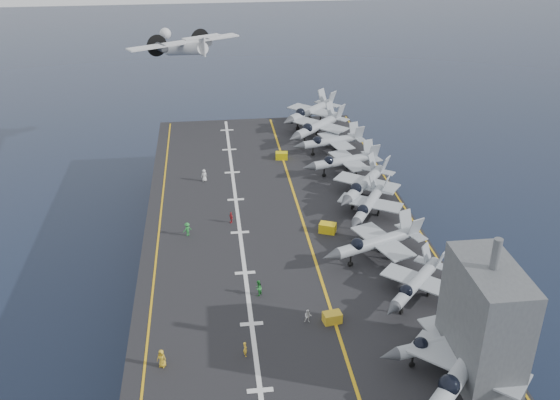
{
  "coord_description": "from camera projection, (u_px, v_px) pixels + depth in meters",
  "views": [
    {
      "loc": [
        -9.44,
        -73.97,
        52.81
      ],
      "look_at": [
        0.0,
        4.0,
        13.0
      ],
      "focal_mm": 40.0,
      "sensor_mm": 36.0,
      "label": 1
    }
  ],
  "objects": [
    {
      "name": "crew_1",
      "position": [
        245.0,
        349.0,
        62.45
      ],
      "size": [
        0.92,
        1.15,
        1.69
      ],
      "primitive_type": "imported",
      "color": "yellow",
      "rests_on": "flight_deck"
    },
    {
      "name": "tow_cart_a",
      "position": [
        332.0,
        317.0,
        67.4
      ],
      "size": [
        2.13,
        1.56,
        1.17
      ],
      "primitive_type": null,
      "color": "gold",
      "rests_on": "flight_deck"
    },
    {
      "name": "landing_centerline",
      "position": [
        240.0,
        232.0,
        85.03
      ],
      "size": [
        0.5,
        90.0,
        0.02
      ],
      "primitive_type": "cube",
      "color": "silver",
      "rests_on": "flight_deck"
    },
    {
      "name": "crew_0",
      "position": [
        162.0,
        358.0,
        60.98
      ],
      "size": [
        1.42,
        1.22,
        1.99
      ],
      "primitive_type": "imported",
      "color": "gold",
      "rests_on": "flight_deck"
    },
    {
      "name": "fighter_jet_2",
      "position": [
        416.0,
        282.0,
        70.58
      ],
      "size": [
        14.94,
        15.22,
        4.45
      ],
      "primitive_type": null,
      "color": "gray",
      "rests_on": "flight_deck"
    },
    {
      "name": "foul_line",
      "position": [
        305.0,
        228.0,
        86.0
      ],
      "size": [
        0.35,
        90.0,
        0.02
      ],
      "primitive_type": "cube",
      "color": "gold",
      "rests_on": "flight_deck"
    },
    {
      "name": "fighter_jet_7",
      "position": [
        332.0,
        140.0,
        109.43
      ],
      "size": [
        15.11,
        12.0,
        4.6
      ],
      "primitive_type": null,
      "color": "gray",
      "rests_on": "flight_deck"
    },
    {
      "name": "fighter_jet_0",
      "position": [
        464.0,
        366.0,
        57.29
      ],
      "size": [
        19.31,
        19.55,
        5.73
      ],
      "primitive_type": null,
      "color": "#979EA7",
      "rests_on": "flight_deck"
    },
    {
      "name": "deck_edge_port",
      "position": [
        158.0,
        237.0,
        83.85
      ],
      "size": [
        0.25,
        90.0,
        0.02
      ],
      "primitive_type": "cube",
      "color": "gold",
      "rests_on": "flight_deck"
    },
    {
      "name": "tow_cart_b",
      "position": [
        328.0,
        228.0,
        84.84
      ],
      "size": [
        2.6,
        2.2,
        1.33
      ],
      "primitive_type": null,
      "color": "gold",
      "rests_on": "flight_deck"
    },
    {
      "name": "crew_3",
      "position": [
        187.0,
        229.0,
        83.92
      ],
      "size": [
        1.38,
        1.23,
        1.92
      ],
      "primitive_type": "imported",
      "color": "#238834",
      "rests_on": "flight_deck"
    },
    {
      "name": "tow_cart_c",
      "position": [
        282.0,
        156.0,
        107.57
      ],
      "size": [
        2.21,
        1.59,
        1.23
      ],
      "primitive_type": null,
      "color": "#C8B508",
      "rests_on": "flight_deck"
    },
    {
      "name": "fighter_jet_3",
      "position": [
        377.0,
        241.0,
        78.17
      ],
      "size": [
        16.69,
        14.01,
        4.94
      ],
      "primitive_type": null,
      "color": "#8D949D",
      "rests_on": "flight_deck"
    },
    {
      "name": "hull",
      "position": [
        283.0,
        263.0,
        88.13
      ],
      "size": [
        36.0,
        90.0,
        10.0
      ],
      "primitive_type": "cube",
      "color": "#56595E",
      "rests_on": "ground"
    },
    {
      "name": "fighter_jet_5",
      "position": [
        365.0,
        183.0,
        93.3
      ],
      "size": [
        16.54,
        17.48,
        5.06
      ],
      "primitive_type": null,
      "color": "#929AA2",
      "rests_on": "flight_deck"
    },
    {
      "name": "fighter_jet_4",
      "position": [
        369.0,
        203.0,
        87.7
      ],
      "size": [
        14.54,
        16.06,
        4.65
      ],
      "primitive_type": null,
      "color": "#A0A7B1",
      "rests_on": "flight_deck"
    },
    {
      "name": "transport_plane",
      "position": [
        185.0,
        49.0,
        123.69
      ],
      "size": [
        28.52,
        25.5,
        5.6
      ],
      "primitive_type": null,
      "color": "silver"
    },
    {
      "name": "crew_5",
      "position": [
        204.0,
        175.0,
        99.38
      ],
      "size": [
        1.41,
        1.23,
        1.98
      ],
      "primitive_type": "imported",
      "color": "white",
      "rests_on": "flight_deck"
    },
    {
      "name": "fighter_jet_9",
      "position": [
        311.0,
        110.0,
        122.69
      ],
      "size": [
        18.33,
        18.37,
        5.41
      ],
      "primitive_type": null,
      "color": "#9EA8B0",
      "rests_on": "flight_deck"
    },
    {
      "name": "flight_deck",
      "position": [
        283.0,
        231.0,
        85.77
      ],
      "size": [
        38.0,
        92.0,
        0.4
      ],
      "primitive_type": "cube",
      "color": "black",
      "rests_on": "hull"
    },
    {
      "name": "crew_7",
      "position": [
        308.0,
        316.0,
        67.26
      ],
      "size": [
        1.07,
        0.8,
        1.61
      ],
      "primitive_type": "imported",
      "color": "silver",
      "rests_on": "flight_deck"
    },
    {
      "name": "crew_4",
      "position": [
        231.0,
        217.0,
        87.19
      ],
      "size": [
        1.0,
        1.17,
        1.64
      ],
      "primitive_type": "imported",
      "color": "red",
      "rests_on": "flight_deck"
    },
    {
      "name": "deck_edge_stbd",
      "position": [
        414.0,
        222.0,
        87.66
      ],
      "size": [
        0.25,
        90.0,
        0.02
      ],
      "primitive_type": "cube",
      "color": "gold",
      "rests_on": "flight_deck"
    },
    {
      "name": "ground",
      "position": [
        283.0,
        292.0,
        90.39
      ],
      "size": [
        500.0,
        500.0,
        0.0
      ],
      "primitive_type": "plane",
      "color": "#142135",
      "rests_on": "ground"
    },
    {
      "name": "fighter_jet_1",
      "position": [
        446.0,
        341.0,
        61.39
      ],
      "size": [
        14.12,
        10.8,
        4.41
      ],
      "primitive_type": null,
      "color": "#9AA0A9",
      "rests_on": "flight_deck"
    },
    {
      "name": "island_superstructure",
      "position": [
        486.0,
        309.0,
        57.34
      ],
      "size": [
        5.0,
        10.0,
        15.0
      ],
      "primitive_type": null,
      "color": "#56595E",
      "rests_on": "flight_deck"
    },
    {
      "name": "fighter_jet_8",
      "position": [
        318.0,
        125.0,
        115.16
      ],
      "size": [
        18.33,
        18.37,
        5.41
      ],
      "primitive_type": null,
      "color": "#9EA8B0",
      "rests_on": "flight_deck"
    },
    {
      "name": "fighter_jet_6",
      "position": [
        345.0,
        160.0,
        101.53
      ],
      "size": [
        15.38,
        12.32,
        4.66
      ],
      "primitive_type": null,
      "color": "#929AA1",
      "rests_on": "flight_deck"
    },
    {
      "name": "crew_2",
      "position": [
        258.0,
        288.0,
        71.63
      ],
      "size": [
        1.32,
        1.43,
        1.98
      ],
      "primitive_type": "imported",
      "color": "#268C33",
      "rests_on": "flight_deck"
    }
  ]
}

